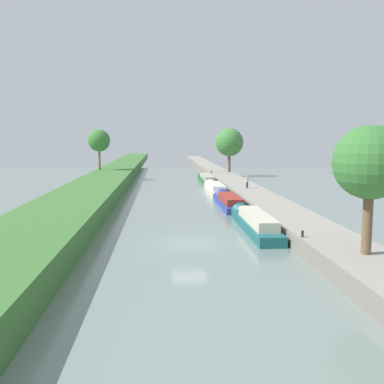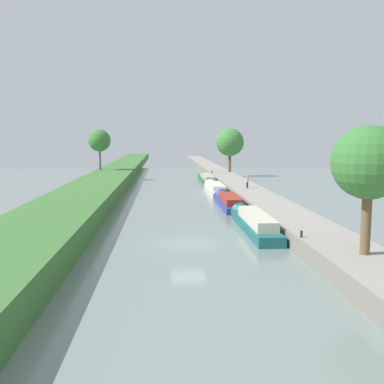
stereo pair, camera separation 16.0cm
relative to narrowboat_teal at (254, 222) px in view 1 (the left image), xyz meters
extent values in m
plane|color=slate|center=(-5.64, -4.42, -0.64)|extent=(160.00, 160.00, 0.00)
cube|color=#3D7033|center=(-16.03, -4.42, 0.31)|extent=(6.64, 260.00, 1.89)
cube|color=gray|center=(3.68, -4.42, -0.16)|extent=(4.48, 260.00, 0.95)
cube|color=gray|center=(1.31, -4.42, -0.14)|extent=(0.25, 260.00, 1.00)
cube|color=#195B60|center=(0.00, -0.62, -0.25)|extent=(1.94, 11.61, 0.78)
cube|color=beige|center=(0.00, -1.20, 0.53)|extent=(1.59, 8.13, 0.78)
cone|color=#195B60|center=(0.00, 5.77, -0.25)|extent=(1.85, 1.17, 1.85)
cube|color=#283D93|center=(-0.21, 11.80, -0.32)|extent=(2.11, 10.03, 0.64)
cube|color=maroon|center=(-0.21, 11.30, 0.36)|extent=(1.73, 7.02, 0.72)
cone|color=#283D93|center=(-0.21, 17.45, -0.32)|extent=(2.01, 1.27, 2.01)
cube|color=beige|center=(-0.27, 24.00, -0.28)|extent=(2.03, 11.15, 0.71)
cube|color=silver|center=(-0.27, 23.44, 0.41)|extent=(1.66, 7.80, 0.68)
cone|color=beige|center=(-0.27, 30.18, -0.28)|extent=(1.92, 1.22, 1.92)
cube|color=#1E6033|center=(-0.02, 38.32, -0.29)|extent=(1.81, 14.66, 0.70)
cube|color=#B2A893|center=(-0.02, 37.59, 0.41)|extent=(1.48, 10.26, 0.69)
cone|color=#1E6033|center=(-0.02, 46.20, -0.29)|extent=(1.72, 1.08, 1.72)
cylinder|color=brown|center=(4.00, -11.53, 2.36)|extent=(0.56, 0.56, 4.08)
sphere|color=#387533|center=(4.00, -11.53, 5.54)|extent=(4.15, 4.15, 4.15)
cylinder|color=brown|center=(5.46, 49.23, 2.44)|extent=(0.55, 0.55, 4.26)
sphere|color=#3D7F38|center=(5.46, 49.23, 6.05)|extent=(5.37, 5.37, 5.37)
cylinder|color=brown|center=(-18.50, 42.90, 3.31)|extent=(0.35, 0.35, 4.12)
sphere|color=#387533|center=(-18.50, 42.90, 6.44)|extent=(3.88, 3.88, 3.88)
cylinder|color=#282D42|center=(3.60, 21.52, 0.73)|extent=(0.26, 0.26, 0.82)
cylinder|color=tan|center=(3.60, 21.52, 1.45)|extent=(0.34, 0.34, 0.62)
sphere|color=tan|center=(3.60, 21.52, 1.87)|extent=(0.22, 0.22, 0.22)
cylinder|color=black|center=(1.74, -7.13, 0.54)|extent=(0.16, 0.16, 0.45)
cylinder|color=black|center=(1.74, 46.50, 0.54)|extent=(0.16, 0.16, 0.45)
camera|label=1|loc=(-7.57, -35.19, 6.90)|focal=41.08mm
camera|label=2|loc=(-7.41, -35.20, 6.90)|focal=41.08mm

